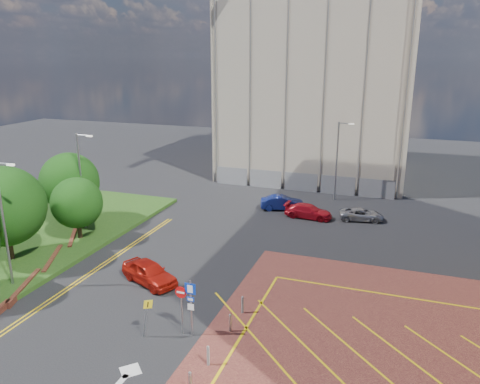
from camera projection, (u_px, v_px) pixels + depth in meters
The scene contains 17 objects.
ground at pixel (175, 344), 24.03m from camera, with size 140.00×140.00×0.00m, color black.
retaining_wall at pixel (22, 287), 29.54m from camera, with size 6.06×20.33×0.40m.
tree_b at pixel (4, 206), 32.31m from camera, with size 5.60×5.60×6.74m.
tree_c at pixel (77, 203), 36.49m from camera, with size 4.00×4.00×4.90m.
tree_d at pixel (70, 182), 39.97m from camera, with size 5.00×5.00×6.08m.
lamp_left_near at pixel (4, 219), 28.49m from camera, with size 1.53×0.16×8.00m.
lamp_left_far at pixel (82, 178), 38.18m from camera, with size 1.53×0.16×8.00m.
lamp_back at pixel (338, 158), 46.85m from camera, with size 1.53×0.16×8.00m.
sign_cluster at pixel (187, 302), 24.27m from camera, with size 1.17×0.12×3.20m.
warning_sign at pixel (146, 314), 24.16m from camera, with size 0.63×0.39×2.25m.
bollard_row at pixel (203, 365), 21.65m from camera, with size 0.14×11.14×0.90m.
construction_building at pixel (321, 83), 57.14m from camera, with size 21.20×19.20×22.00m, color #B7A996.
construction_fence at pixel (310, 183), 50.58m from camera, with size 21.60×0.06×2.00m, color gray.
car_red_left at pixel (149, 272), 30.29m from camera, with size 1.74×4.32×1.47m, color #B41A0F.
car_blue_back at pixel (282, 203), 44.83m from camera, with size 1.44×4.13×1.36m, color navy.
car_red_back at pixel (308, 211), 42.55m from camera, with size 1.75×4.30×1.25m, color red.
car_silver_back at pixel (361, 214), 41.93m from camera, with size 1.81×3.92×1.09m, color #99989F.
Camera 1 is at (10.10, -18.56, 14.26)m, focal length 35.00 mm.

